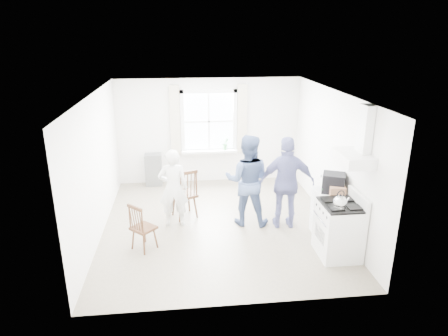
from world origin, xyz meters
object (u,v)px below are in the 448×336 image
(windsor_chair_a, at_px, (186,189))
(person_mid, at_px, (247,180))
(gas_stove, at_px, (339,229))
(low_cabinet, at_px, (328,213))
(person_right, at_px, (287,183))
(windsor_chair_b, at_px, (139,223))
(stereo_stack, at_px, (334,183))
(person_left, at_px, (173,188))

(windsor_chair_a, height_order, person_mid, person_mid)
(gas_stove, xyz_separation_m, low_cabinet, (0.07, 0.70, -0.03))
(low_cabinet, xyz_separation_m, person_mid, (-1.42, 0.66, 0.46))
(gas_stove, height_order, low_cabinet, gas_stove)
(low_cabinet, relative_size, person_right, 0.50)
(person_right, bearing_deg, gas_stove, 123.42)
(windsor_chair_a, relative_size, windsor_chair_b, 1.21)
(stereo_stack, height_order, person_left, person_left)
(person_left, xyz_separation_m, person_mid, (1.44, -0.06, 0.13))
(low_cabinet, xyz_separation_m, windsor_chair_a, (-2.60, 0.98, 0.20))
(windsor_chair_b, height_order, person_right, person_right)
(low_cabinet, height_order, person_mid, person_mid)
(low_cabinet, distance_m, person_mid, 1.63)
(gas_stove, distance_m, windsor_chair_a, 3.05)
(gas_stove, distance_m, person_right, 1.36)
(gas_stove, bearing_deg, windsor_chair_b, 171.67)
(person_left, bearing_deg, low_cabinet, 166.52)
(gas_stove, distance_m, windsor_chair_b, 3.41)
(person_left, bearing_deg, windsor_chair_b, 58.48)
(windsor_chair_b, bearing_deg, windsor_chair_a, 54.75)
(person_right, bearing_deg, windsor_chair_b, 17.62)
(low_cabinet, bearing_deg, windsor_chair_a, 159.34)
(windsor_chair_b, relative_size, person_left, 0.56)
(windsor_chair_a, relative_size, person_mid, 0.59)
(person_left, height_order, person_right, person_right)
(windsor_chair_a, distance_m, person_left, 0.38)
(low_cabinet, relative_size, stereo_stack, 1.83)
(person_left, distance_m, person_mid, 1.44)
(stereo_stack, distance_m, person_mid, 1.63)
(person_mid, bearing_deg, person_right, 176.79)
(windsor_chair_a, bearing_deg, stereo_stack, -21.55)
(windsor_chair_b, distance_m, person_left, 1.13)
(windsor_chair_b, distance_m, person_mid, 2.23)
(person_mid, distance_m, person_right, 0.76)
(gas_stove, distance_m, person_left, 3.14)
(stereo_stack, relative_size, person_mid, 0.27)
(windsor_chair_b, xyz_separation_m, person_mid, (2.02, 0.87, 0.37))
(person_right, bearing_deg, low_cabinet, 152.61)
(person_mid, bearing_deg, windsor_chair_a, -0.78)
(stereo_stack, height_order, windsor_chair_a, stereo_stack)
(gas_stove, bearing_deg, windsor_chair_a, 146.42)
(windsor_chair_a, distance_m, person_mid, 1.25)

